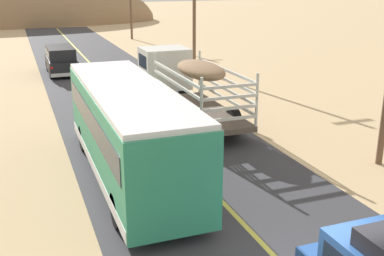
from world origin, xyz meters
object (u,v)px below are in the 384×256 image
power_pole_mid (194,9)px  car_far (61,59)px  bus (129,129)px  livestock_truck (177,76)px

power_pole_mid → car_far: bearing=167.6°
car_far → bus: bearing=-89.0°
bus → power_pole_mid: size_ratio=1.22×
livestock_truck → power_pole_mid: 11.06m
livestock_truck → power_pole_mid: power_pole_mid is taller
livestock_truck → car_far: livestock_truck is taller
livestock_truck → car_far: size_ratio=2.10×
power_pole_mid → bus: bearing=-117.2°
car_far → power_pole_mid: size_ratio=0.56×
livestock_truck → bus: bearing=-119.5°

